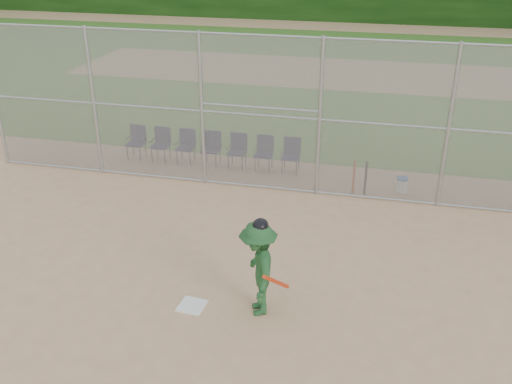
% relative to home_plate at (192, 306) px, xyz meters
% --- Properties ---
extents(ground, '(100.00, 100.00, 0.00)m').
position_rel_home_plate_xyz_m(ground, '(0.56, 0.24, -0.01)').
color(ground, tan).
rests_on(ground, ground).
extents(grass_strip, '(100.00, 100.00, 0.00)m').
position_rel_home_plate_xyz_m(grass_strip, '(0.56, 18.24, -0.00)').
color(grass_strip, '#325F1C').
rests_on(grass_strip, ground).
extents(dirt_patch_far, '(24.00, 24.00, 0.00)m').
position_rel_home_plate_xyz_m(dirt_patch_far, '(0.56, 18.24, -0.00)').
color(dirt_patch_far, tan).
rests_on(dirt_patch_far, ground).
extents(backstop_fence, '(16.09, 0.09, 4.00)m').
position_rel_home_plate_xyz_m(backstop_fence, '(0.56, 5.24, 2.06)').
color(backstop_fence, gray).
rests_on(backstop_fence, ground).
extents(home_plate, '(0.51, 0.51, 0.02)m').
position_rel_home_plate_xyz_m(home_plate, '(0.00, 0.00, 0.00)').
color(home_plate, silver).
rests_on(home_plate, ground).
extents(batter_at_plate, '(1.09, 1.38, 1.87)m').
position_rel_home_plate_xyz_m(batter_at_plate, '(1.21, 0.15, 0.89)').
color(batter_at_plate, '#1E4B23').
rests_on(batter_at_plate, ground).
extents(water_cooler, '(0.30, 0.30, 0.38)m').
position_rel_home_plate_xyz_m(water_cooler, '(3.70, 5.90, 0.18)').
color(water_cooler, white).
rests_on(water_cooler, ground).
extents(spare_bats, '(0.36, 0.28, 0.84)m').
position_rel_home_plate_xyz_m(spare_bats, '(2.62, 5.59, 0.41)').
color(spare_bats, '#D84C14').
rests_on(spare_bats, ground).
extents(chair_0, '(0.54, 0.52, 0.96)m').
position_rel_home_plate_xyz_m(chair_0, '(-3.94, 6.45, 0.47)').
color(chair_0, '#0F0E34').
rests_on(chair_0, ground).
extents(chair_1, '(0.54, 0.52, 0.96)m').
position_rel_home_plate_xyz_m(chair_1, '(-3.17, 6.45, 0.47)').
color(chair_1, '#0F0E34').
rests_on(chair_1, ground).
extents(chair_2, '(0.54, 0.52, 0.96)m').
position_rel_home_plate_xyz_m(chair_2, '(-2.40, 6.45, 0.47)').
color(chair_2, '#0F0E34').
rests_on(chair_2, ground).
extents(chair_3, '(0.54, 0.52, 0.96)m').
position_rel_home_plate_xyz_m(chair_3, '(-1.63, 6.45, 0.47)').
color(chair_3, '#0F0E34').
rests_on(chair_3, ground).
extents(chair_4, '(0.54, 0.52, 0.96)m').
position_rel_home_plate_xyz_m(chair_4, '(-0.86, 6.45, 0.47)').
color(chair_4, '#0F0E34').
rests_on(chair_4, ground).
extents(chair_5, '(0.54, 0.52, 0.96)m').
position_rel_home_plate_xyz_m(chair_5, '(-0.10, 6.45, 0.47)').
color(chair_5, '#0F0E34').
rests_on(chair_5, ground).
extents(chair_6, '(0.54, 0.52, 0.96)m').
position_rel_home_plate_xyz_m(chair_6, '(0.67, 6.45, 0.47)').
color(chair_6, '#0F0E34').
rests_on(chair_6, ground).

